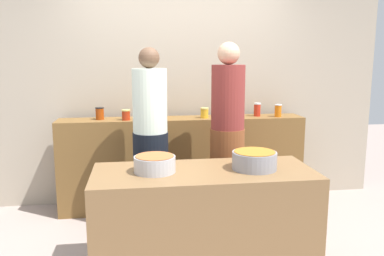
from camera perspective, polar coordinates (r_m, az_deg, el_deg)
The scene contains 16 objects.
ground at distance 3.66m, azimuth 0.81°, elevation -17.42°, with size 12.00×12.00×0.00m, color #A39188.
storefront_wall at distance 4.68m, azimuth -1.90°, elevation 7.80°, with size 4.80×0.12×3.00m, color #AEA08C.
display_shelf at distance 4.49m, azimuth -1.35°, elevation -5.05°, with size 2.70×0.36×1.03m, color brown.
prep_table at distance 3.21m, azimuth 1.67°, elevation -13.26°, with size 1.70×0.70×0.83m, color brown.
preserve_jar_0 at distance 4.37m, azimuth -13.06°, elevation 2.04°, with size 0.09×0.09×0.13m.
preserve_jar_1 at distance 4.28m, azimuth -9.43°, elevation 1.87°, with size 0.09×0.09×0.11m.
preserve_jar_2 at distance 4.27m, azimuth -6.77°, elevation 2.06°, with size 0.09×0.09×0.13m.
preserve_jar_3 at distance 4.40m, azimuth -4.12°, elevation 2.43°, with size 0.08×0.08×0.14m.
preserve_jar_4 at distance 4.37m, azimuth 1.80°, elevation 2.19°, with size 0.09×0.09×0.11m.
preserve_jar_5 at distance 4.53m, azimuth 4.92°, elevation 2.48°, with size 0.08×0.08×0.12m.
preserve_jar_6 at distance 4.56m, azimuth 9.31°, elevation 2.63°, with size 0.08×0.08×0.15m.
preserve_jar_7 at distance 4.56m, azimuth 12.22°, elevation 2.46°, with size 0.08×0.08×0.14m.
cooking_pot_left at distance 3.03m, azimuth -5.35°, elevation -5.15°, with size 0.32×0.32×0.13m.
cooking_pot_center at distance 3.13m, azimuth 8.92°, elevation -4.59°, with size 0.35×0.35×0.14m.
cook_with_tongs at distance 3.85m, azimuth -5.93°, elevation -3.07°, with size 0.34×0.34×1.78m.
cook_in_cap at distance 3.92m, azimuth 5.07°, elevation -2.42°, with size 0.34×0.34×1.83m.
Camera 1 is at (-0.50, -3.20, 1.69)m, focal length 37.25 mm.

